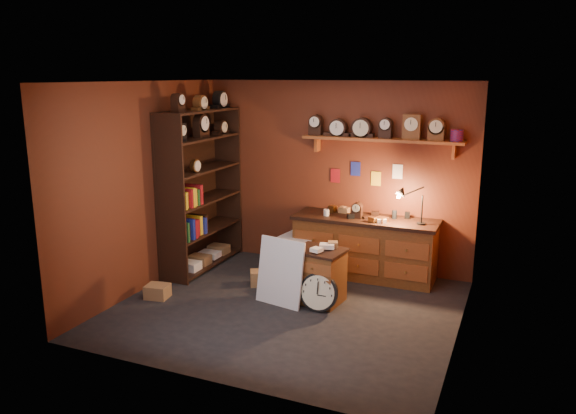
{
  "coord_description": "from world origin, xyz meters",
  "views": [
    {
      "loc": [
        2.5,
        -5.85,
        2.78
      ],
      "look_at": [
        -0.13,
        0.35,
        1.19
      ],
      "focal_mm": 35.0,
      "sensor_mm": 36.0,
      "label": 1
    }
  ],
  "objects_px": {
    "workbench": "(365,244)",
    "low_cabinet": "(319,273)",
    "big_round_clock": "(319,292)",
    "shelving_unit": "(199,183)"
  },
  "relations": [
    {
      "from": "shelving_unit",
      "to": "big_round_clock",
      "type": "distance_m",
      "value": 2.55
    },
    {
      "from": "shelving_unit",
      "to": "big_round_clock",
      "type": "relative_size",
      "value": 5.42
    },
    {
      "from": "shelving_unit",
      "to": "big_round_clock",
      "type": "bearing_deg",
      "value": -21.96
    },
    {
      "from": "big_round_clock",
      "to": "workbench",
      "type": "bearing_deg",
      "value": 82.34
    },
    {
      "from": "shelving_unit",
      "to": "low_cabinet",
      "type": "height_order",
      "value": "shelving_unit"
    },
    {
      "from": "low_cabinet",
      "to": "big_round_clock",
      "type": "bearing_deg",
      "value": -62.66
    },
    {
      "from": "workbench",
      "to": "low_cabinet",
      "type": "height_order",
      "value": "workbench"
    },
    {
      "from": "workbench",
      "to": "big_round_clock",
      "type": "xyz_separation_m",
      "value": [
        -0.18,
        -1.37,
        -0.24
      ]
    },
    {
      "from": "workbench",
      "to": "low_cabinet",
      "type": "relative_size",
      "value": 2.59
    },
    {
      "from": "shelving_unit",
      "to": "workbench",
      "type": "height_order",
      "value": "shelving_unit"
    }
  ]
}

